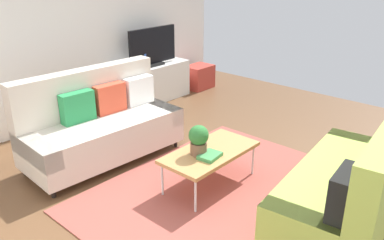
{
  "coord_description": "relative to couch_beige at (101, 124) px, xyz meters",
  "views": [
    {
      "loc": [
        -3.0,
        -2.48,
        2.33
      ],
      "look_at": [
        0.09,
        0.28,
        0.65
      ],
      "focal_mm": 37.21,
      "sensor_mm": 36.0,
      "label": 1
    }
  ],
  "objects": [
    {
      "name": "tv_console",
      "position": [
        1.91,
        1.11,
        -0.13
      ],
      "size": [
        1.4,
        0.44,
        0.64
      ],
      "primitive_type": "cube",
      "color": "silver",
      "rests_on": "ground_plane"
    },
    {
      "name": "storage_trunk",
      "position": [
        3.01,
        1.01,
        -0.23
      ],
      "size": [
        0.52,
        0.4,
        0.44
      ],
      "primitive_type": "cube",
      "color": "#B2382D",
      "rests_on": "ground_plane"
    },
    {
      "name": "vase_0",
      "position": [
        1.33,
        1.16,
        0.26
      ],
      "size": [
        0.12,
        0.12,
        0.15
      ],
      "primitive_type": "cylinder",
      "color": "#4C72B2",
      "rests_on": "tv_console"
    },
    {
      "name": "couch_green",
      "position": [
        0.68,
        -2.84,
        -0.01
      ],
      "size": [
        1.98,
        1.04,
        1.1
      ],
      "rotation": [
        0.0,
        0.0,
        0.11
      ],
      "color": "#A3BC4C",
      "rests_on": "ground_plane"
    },
    {
      "name": "couch_beige",
      "position": [
        0.0,
        0.0,
        0.0
      ],
      "size": [
        1.95,
        0.95,
        1.1
      ],
      "rotation": [
        0.0,
        0.0,
        3.08
      ],
      "color": "beige",
      "rests_on": "ground_plane"
    },
    {
      "name": "tv",
      "position": [
        1.91,
        1.09,
        0.5
      ],
      "size": [
        1.0,
        0.2,
        0.64
      ],
      "color": "black",
      "rests_on": "tv_console"
    },
    {
      "name": "wall_far",
      "position": [
        0.4,
        1.45,
        1.0
      ],
      "size": [
        6.4,
        0.12,
        2.9
      ],
      "primitive_type": "cube",
      "color": "white",
      "rests_on": "ground_plane"
    },
    {
      "name": "area_rug",
      "position": [
        0.33,
        -1.62,
        -0.45
      ],
      "size": [
        2.9,
        2.2,
        0.01
      ],
      "primitive_type": "cube",
      "color": "#9E4C42",
      "rests_on": "ground_plane"
    },
    {
      "name": "potted_plant",
      "position": [
        0.24,
        -1.38,
        0.14
      ],
      "size": [
        0.21,
        0.21,
        0.32
      ],
      "color": "brown",
      "rests_on": "coffee_table"
    },
    {
      "name": "bottle_2",
      "position": [
        1.71,
        1.07,
        0.31
      ],
      "size": [
        0.05,
        0.05,
        0.24
      ],
      "primitive_type": "cylinder",
      "color": "#3359B2",
      "rests_on": "tv_console"
    },
    {
      "name": "ground_plane",
      "position": [
        0.4,
        -1.35,
        -0.45
      ],
      "size": [
        7.68,
        7.68,
        0.0
      ],
      "primitive_type": "plane",
      "color": "brown"
    },
    {
      "name": "bottle_1",
      "position": [
        1.62,
        1.07,
        0.3
      ],
      "size": [
        0.05,
        0.05,
        0.23
      ],
      "primitive_type": "cylinder",
      "color": "#3F8C4C",
      "rests_on": "tv_console"
    },
    {
      "name": "table_book_0",
      "position": [
        0.26,
        -1.52,
        -0.01
      ],
      "size": [
        0.26,
        0.21,
        0.04
      ],
      "primitive_type": "cube",
      "rotation": [
        0.0,
        0.0,
        0.13
      ],
      "color": "#3F8C4C",
      "rests_on": "coffee_table"
    },
    {
      "name": "bottle_0",
      "position": [
        1.51,
        1.07,
        0.3
      ],
      "size": [
        0.05,
        0.05,
        0.22
      ],
      "primitive_type": "cylinder",
      "color": "gold",
      "rests_on": "tv_console"
    },
    {
      "name": "coffee_table",
      "position": [
        0.38,
        -1.42,
        -0.06
      ],
      "size": [
        1.1,
        0.56,
        0.42
      ],
      "color": "#B7844C",
      "rests_on": "ground_plane"
    }
  ]
}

